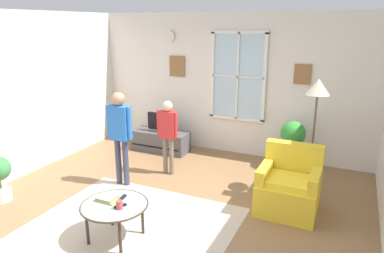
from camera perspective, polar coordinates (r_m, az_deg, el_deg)
ground_plane at (r=4.70m, az=-6.80°, el=-15.08°), size 5.89×6.37×0.02m
back_wall at (r=6.78m, az=5.97°, el=6.78°), size 5.29×0.17×2.62m
area_rug at (r=4.60m, az=-10.18°, el=-15.82°), size 2.45×2.21×0.01m
tv_stand at (r=7.03m, az=-5.09°, el=-2.31°), size 1.13×0.45×0.39m
television at (r=6.91m, az=-5.18°, el=0.75°), size 0.51×0.08×0.37m
armchair at (r=4.96m, az=15.26°, el=-9.40°), size 0.76×0.74×0.87m
coffee_table at (r=4.24m, az=-12.31°, el=-12.42°), size 0.78×0.78×0.45m
book_stack at (r=4.32m, az=-13.37°, el=-11.14°), size 0.27×0.19×0.05m
cup at (r=4.10m, az=-11.56°, el=-12.19°), size 0.07×0.07×0.10m
remote_near_books at (r=4.16m, az=-11.41°, el=-12.34°), size 0.11×0.14×0.02m
remote_near_cup at (r=4.33m, az=-11.06°, el=-11.13°), size 0.06×0.14×0.02m
person_blue_shirt at (r=5.43m, az=-11.46°, el=-0.24°), size 0.44×0.20×1.46m
person_red_shirt at (r=5.77m, az=-3.90°, el=-0.39°), size 0.37×0.17×1.24m
potted_plant_by_window at (r=6.27m, az=15.81°, el=-2.00°), size 0.42×0.42×0.84m
floor_lamp at (r=5.19m, az=19.38°, el=4.20°), size 0.32×0.32×1.70m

